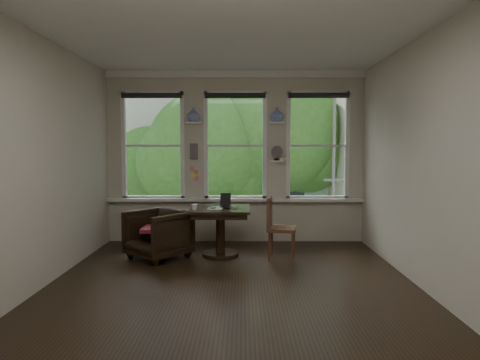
{
  "coord_description": "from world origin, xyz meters",
  "views": [
    {
      "loc": [
        0.13,
        -5.33,
        1.67
      ],
      "look_at": [
        0.09,
        0.9,
        1.2
      ],
      "focal_mm": 32.0,
      "sensor_mm": 36.0,
      "label": 1
    }
  ],
  "objects_px": {
    "armchair_left": "(158,234)",
    "laptop": "(227,208)",
    "table": "(220,232)",
    "mug": "(194,207)",
    "side_chair_right": "(282,228)"
  },
  "relations": [
    {
      "from": "table",
      "to": "armchair_left",
      "type": "xyz_separation_m",
      "value": [
        -0.93,
        -0.15,
        -0.01
      ]
    },
    {
      "from": "table",
      "to": "laptop",
      "type": "bearing_deg",
      "value": -31.04
    },
    {
      "from": "laptop",
      "to": "side_chair_right",
      "type": "bearing_deg",
      "value": 26.54
    },
    {
      "from": "table",
      "to": "side_chair_right",
      "type": "relative_size",
      "value": 0.98
    },
    {
      "from": "armchair_left",
      "to": "laptop",
      "type": "relative_size",
      "value": 2.57
    },
    {
      "from": "mug",
      "to": "laptop",
      "type": "bearing_deg",
      "value": 21.41
    },
    {
      "from": "armchair_left",
      "to": "laptop",
      "type": "distance_m",
      "value": 1.12
    },
    {
      "from": "table",
      "to": "side_chair_right",
      "type": "xyz_separation_m",
      "value": [
        0.93,
        -0.14,
        0.09
      ]
    },
    {
      "from": "table",
      "to": "mug",
      "type": "bearing_deg",
      "value": -145.33
    },
    {
      "from": "table",
      "to": "mug",
      "type": "relative_size",
      "value": 9.29
    },
    {
      "from": "armchair_left",
      "to": "mug",
      "type": "bearing_deg",
      "value": 30.78
    },
    {
      "from": "side_chair_right",
      "to": "laptop",
      "type": "distance_m",
      "value": 0.88
    },
    {
      "from": "table",
      "to": "mug",
      "type": "distance_m",
      "value": 0.62
    },
    {
      "from": "mug",
      "to": "armchair_left",
      "type": "bearing_deg",
      "value": 169.05
    },
    {
      "from": "side_chair_right",
      "to": "armchair_left",
      "type": "bearing_deg",
      "value": 100.28
    }
  ]
}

